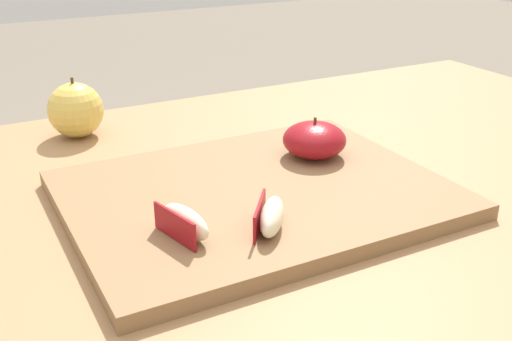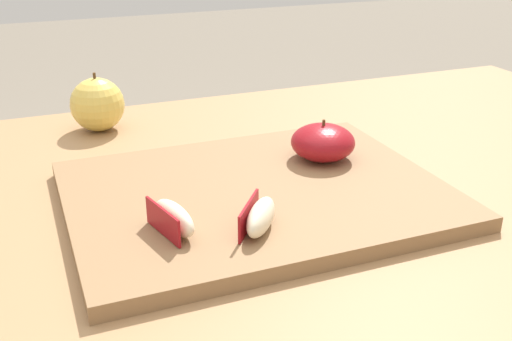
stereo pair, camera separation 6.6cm
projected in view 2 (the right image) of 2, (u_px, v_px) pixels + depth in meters
The scene contains 6 objects.
dining_table at pixel (202, 292), 0.71m from camera, with size 1.47×0.78×0.78m.
cutting_board at pixel (256, 194), 0.67m from camera, with size 0.40×0.31×0.02m.
apple_half_skin_up at pixel (323, 142), 0.74m from camera, with size 0.08×0.08×0.05m.
apple_wedge_middle at pixel (173, 218), 0.57m from camera, with size 0.04×0.07×0.03m.
apple_wedge_near_knife at pixel (260, 217), 0.58m from camera, with size 0.06×0.07×0.03m.
whole_apple_golden at pixel (97, 105), 0.88m from camera, with size 0.08×0.08×0.08m.
Camera 2 is at (-0.16, -0.57, 1.08)m, focal length 43.32 mm.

